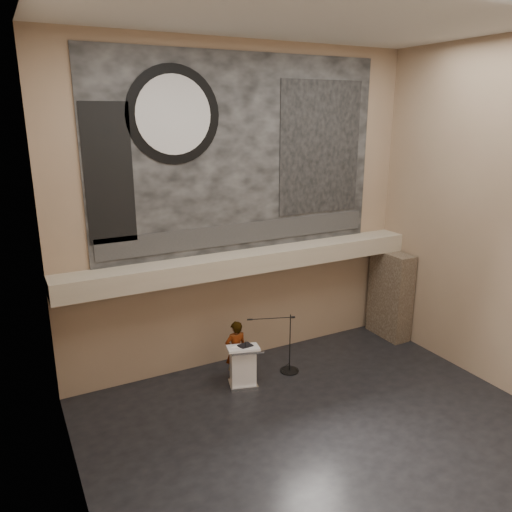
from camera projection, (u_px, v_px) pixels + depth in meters
floor at (323, 431)px, 11.01m from camera, size 10.00×10.00×0.00m
ceiling at (341, 8)px, 8.64m from camera, size 10.00×10.00×0.00m
wall_back at (242, 211)px, 13.23m from camera, size 10.00×0.02×8.50m
wall_left at (63, 284)px, 7.60m from camera, size 0.02×8.00×8.50m
wall_right at (500, 220)px, 12.04m from camera, size 0.02×8.00×8.50m
soffit at (249, 261)px, 13.25m from camera, size 10.00×0.80×0.50m
sprinkler_left at (193, 281)px, 12.57m from camera, size 0.04×0.04×0.06m
sprinkler_right at (310, 262)px, 14.13m from camera, size 0.04×0.04×0.06m
banner at (242, 155)px, 12.80m from camera, size 8.00×0.05×5.00m
banner_text_strip at (243, 233)px, 13.34m from camera, size 7.76×0.02×0.55m
banner_clock_rim at (174, 115)px, 11.69m from camera, size 2.30×0.02×2.30m
banner_clock_face at (174, 115)px, 11.67m from camera, size 1.84×0.02×1.84m
banner_building_print at (321, 148)px, 13.80m from camera, size 2.60×0.02×3.60m
banner_brick_print at (109, 175)px, 11.34m from camera, size 1.10×0.02×3.20m
stone_pier at (390, 295)px, 15.38m from camera, size 0.60×1.40×2.70m
lectern at (243, 366)px, 12.67m from camera, size 0.92×0.76×1.14m
binder at (245, 346)px, 12.53m from camera, size 0.37×0.32×0.04m
papers at (238, 348)px, 12.43m from camera, size 0.30×0.35×0.00m
speaker_person at (236, 350)px, 12.94m from camera, size 0.60×0.39×1.63m
mic_stand at (288, 363)px, 13.47m from camera, size 1.34×0.66×1.65m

